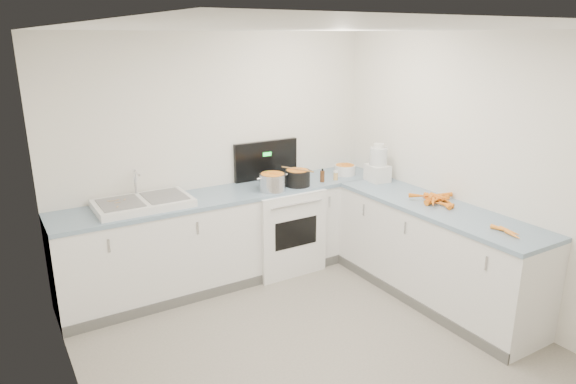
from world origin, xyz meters
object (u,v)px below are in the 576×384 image
steel_pot (273,183)px  food_processor (378,165)px  mixing_bowl (345,170)px  spice_jar (336,176)px  black_pot (297,179)px  extract_bottle (322,176)px  stove (280,226)px  sink (143,203)px

steel_pot → food_processor: (1.15, -0.28, 0.10)m
mixing_bowl → spice_jar: mixing_bowl is taller
spice_jar → black_pot: bearing=177.0°
steel_pot → spice_jar: size_ratio=3.21×
mixing_bowl → extract_bottle: size_ratio=1.96×
black_pot → stove: bearing=136.8°
sink → steel_pot: (1.28, -0.17, 0.04)m
black_pot → spice_jar: (0.48, -0.02, -0.03)m
extract_bottle → food_processor: bearing=-27.8°
black_pot → food_processor: size_ratio=0.64×
stove → food_processor: (0.98, -0.43, 0.64)m
extract_bottle → food_processor: 0.61m
sink → black_pot: (1.59, -0.15, 0.04)m
sink → stove: bearing=-0.6°
stove → black_pot: stove is taller
stove → food_processor: 1.25m
spice_jar → food_processor: size_ratio=0.20×
sink → steel_pot: sink is taller
sink → mixing_bowl: bearing=-1.1°
mixing_bowl → extract_bottle: (-0.39, -0.12, 0.01)m
sink → spice_jar: (2.07, -0.17, 0.00)m
black_pot → spice_jar: 0.48m
mixing_bowl → spice_jar: (-0.22, -0.13, -0.01)m
black_pot → mixing_bowl: bearing=8.3°
stove → black_pot: (0.14, -0.13, 0.54)m
stove → steel_pot: (-0.17, -0.15, 0.54)m
stove → extract_bottle: bearing=-18.3°
steel_pot → food_processor: bearing=-13.5°
sink → steel_pot: size_ratio=3.20×
food_processor → sink: bearing=169.6°
black_pot → food_processor: bearing=-19.5°
steel_pot → black_pot: bearing=3.6°
black_pot → extract_bottle: bearing=-3.0°
black_pot → extract_bottle: 0.31m
black_pot → mixing_bowl: black_pot is taller
mixing_bowl → sink: bearing=178.9°
extract_bottle → spice_jar: (0.17, -0.01, -0.02)m
black_pot → extract_bottle: black_pot is taller
sink → extract_bottle: 1.91m
black_pot → food_processor: 0.90m
sink → mixing_bowl: 2.29m
stove → black_pot: bearing=-43.2°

